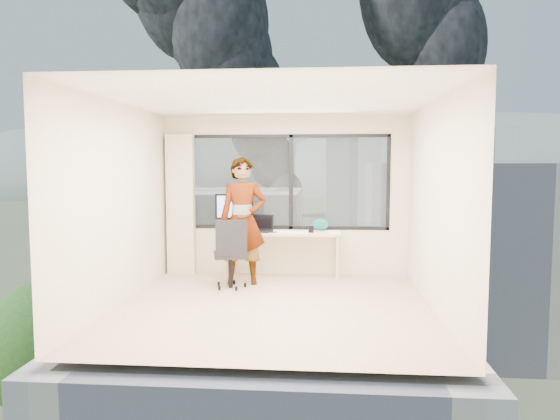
# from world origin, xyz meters

# --- Properties ---
(floor) EXTENTS (4.00, 4.00, 0.01)m
(floor) POSITION_xyz_m (0.00, 0.00, 0.00)
(floor) COLOR beige
(floor) RESTS_ON ground
(ceiling) EXTENTS (4.00, 4.00, 0.01)m
(ceiling) POSITION_xyz_m (0.00, 0.00, 2.60)
(ceiling) COLOR white
(ceiling) RESTS_ON ground
(wall_front) EXTENTS (4.00, 0.01, 2.60)m
(wall_front) POSITION_xyz_m (0.00, -2.00, 1.30)
(wall_front) COLOR beige
(wall_front) RESTS_ON ground
(wall_left) EXTENTS (0.01, 4.00, 2.60)m
(wall_left) POSITION_xyz_m (-2.00, 0.00, 1.30)
(wall_left) COLOR beige
(wall_left) RESTS_ON ground
(wall_right) EXTENTS (0.01, 4.00, 2.60)m
(wall_right) POSITION_xyz_m (2.00, 0.00, 1.30)
(wall_right) COLOR beige
(wall_right) RESTS_ON ground
(window_wall) EXTENTS (3.30, 0.16, 1.55)m
(window_wall) POSITION_xyz_m (0.05, 2.00, 1.52)
(window_wall) COLOR black
(window_wall) RESTS_ON ground
(curtain) EXTENTS (0.45, 0.14, 2.30)m
(curtain) POSITION_xyz_m (-1.72, 1.88, 1.15)
(curtain) COLOR beige
(curtain) RESTS_ON floor
(desk) EXTENTS (1.80, 0.60, 0.75)m
(desk) POSITION_xyz_m (0.00, 1.66, 0.38)
(desk) COLOR tan
(desk) RESTS_ON floor
(chair) EXTENTS (0.65, 0.65, 1.04)m
(chair) POSITION_xyz_m (-0.72, 0.95, 0.52)
(chair) COLOR black
(chair) RESTS_ON floor
(person) EXTENTS (0.76, 0.55, 1.92)m
(person) POSITION_xyz_m (-0.58, 1.24, 0.96)
(person) COLOR #2D2D33
(person) RESTS_ON floor
(monitor) EXTENTS (0.62, 0.22, 0.61)m
(monitor) POSITION_xyz_m (-0.80, 1.73, 1.05)
(monitor) COLOR black
(monitor) RESTS_ON desk
(game_console) EXTENTS (0.36, 0.33, 0.07)m
(game_console) POSITION_xyz_m (-0.48, 1.90, 0.79)
(game_console) COLOR white
(game_console) RESTS_ON desk
(laptop) EXTENTS (0.46, 0.47, 0.24)m
(laptop) POSITION_xyz_m (-0.38, 1.61, 0.87)
(laptop) COLOR black
(laptop) RESTS_ON desk
(cellphone) EXTENTS (0.13, 0.09, 0.01)m
(cellphone) POSITION_xyz_m (-0.16, 1.54, 0.76)
(cellphone) COLOR black
(cellphone) RESTS_ON desk
(pen_cup) EXTENTS (0.09, 0.09, 0.11)m
(pen_cup) POSITION_xyz_m (0.44, 1.58, 0.81)
(pen_cup) COLOR black
(pen_cup) RESTS_ON desk
(handbag) EXTENTS (0.26, 0.14, 0.20)m
(handbag) POSITION_xyz_m (0.58, 1.84, 0.85)
(handbag) COLOR #0D4D4F
(handbag) RESTS_ON desk
(exterior_ground) EXTENTS (400.00, 400.00, 0.04)m
(exterior_ground) POSITION_xyz_m (0.00, 120.00, -14.00)
(exterior_ground) COLOR #515B3D
(exterior_ground) RESTS_ON ground
(near_bldg_a) EXTENTS (16.00, 12.00, 14.00)m
(near_bldg_a) POSITION_xyz_m (-9.00, 30.00, -7.00)
(near_bldg_a) COLOR beige
(near_bldg_a) RESTS_ON exterior_ground
(near_bldg_b) EXTENTS (14.00, 13.00, 16.00)m
(near_bldg_b) POSITION_xyz_m (12.00, 38.00, -6.00)
(near_bldg_b) COLOR white
(near_bldg_b) RESTS_ON exterior_ground
(far_tower_a) EXTENTS (14.00, 14.00, 28.00)m
(far_tower_a) POSITION_xyz_m (-35.00, 95.00, 0.00)
(far_tower_a) COLOR silver
(far_tower_a) RESTS_ON exterior_ground
(far_tower_b) EXTENTS (13.00, 13.00, 30.00)m
(far_tower_b) POSITION_xyz_m (8.00, 120.00, 1.00)
(far_tower_b) COLOR silver
(far_tower_b) RESTS_ON exterior_ground
(far_tower_c) EXTENTS (15.00, 15.00, 26.00)m
(far_tower_c) POSITION_xyz_m (45.00, 140.00, -1.00)
(far_tower_c) COLOR silver
(far_tower_c) RESTS_ON exterior_ground
(far_tower_d) EXTENTS (16.00, 14.00, 22.00)m
(far_tower_d) POSITION_xyz_m (-60.00, 150.00, -3.00)
(far_tower_d) COLOR silver
(far_tower_d) RESTS_ON exterior_ground
(hill_a) EXTENTS (288.00, 216.00, 90.00)m
(hill_a) POSITION_xyz_m (-120.00, 320.00, -14.00)
(hill_a) COLOR slate
(hill_a) RESTS_ON exterior_ground
(hill_b) EXTENTS (300.00, 220.00, 96.00)m
(hill_b) POSITION_xyz_m (100.00, 320.00, -14.00)
(hill_b) COLOR slate
(hill_b) RESTS_ON exterior_ground
(tree_a) EXTENTS (7.00, 7.00, 8.00)m
(tree_a) POSITION_xyz_m (-16.00, 22.00, -10.00)
(tree_a) COLOR #26541C
(tree_a) RESTS_ON exterior_ground
(tree_b) EXTENTS (7.60, 7.60, 9.00)m
(tree_b) POSITION_xyz_m (4.00, 18.00, -9.50)
(tree_b) COLOR #26541C
(tree_b) RESTS_ON exterior_ground
(smoke_plume_a) EXTENTS (40.00, 24.00, 90.00)m
(smoke_plume_a) POSITION_xyz_m (-10.00, 150.00, 39.00)
(smoke_plume_a) COLOR black
(smoke_plume_a) RESTS_ON exterior_ground
(smoke_plume_b) EXTENTS (30.00, 18.00, 70.00)m
(smoke_plume_b) POSITION_xyz_m (55.00, 170.00, 27.00)
(smoke_plume_b) COLOR black
(smoke_plume_b) RESTS_ON exterior_ground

